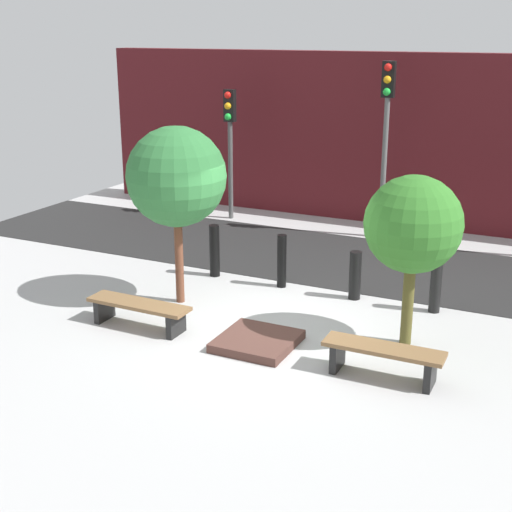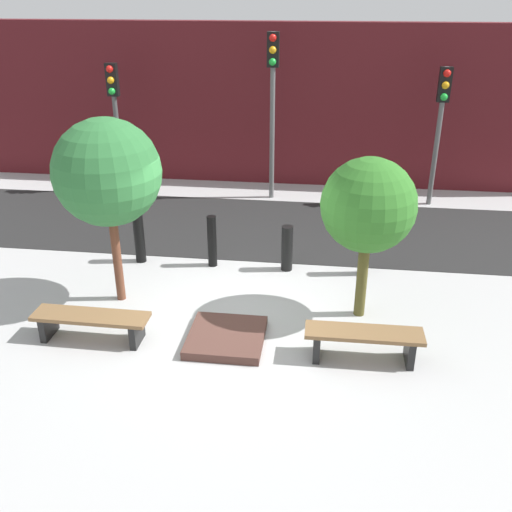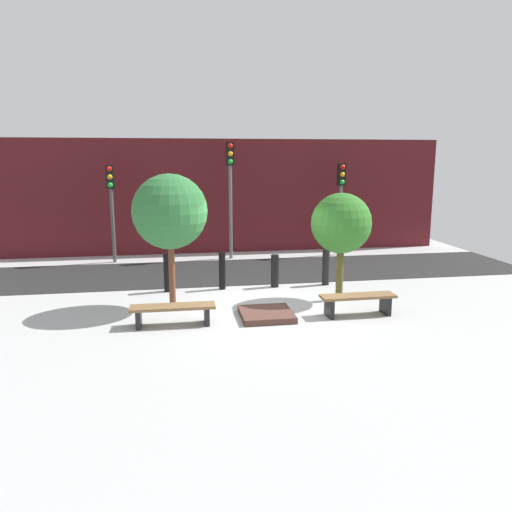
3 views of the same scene
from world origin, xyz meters
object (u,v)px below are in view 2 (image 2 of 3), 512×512
at_px(tree_behind_left_bench, 107,173).
at_px(bollard_far_left, 139,237).
at_px(bollard_left, 212,241).
at_px(planter_bed, 226,337).
at_px(traffic_light_mid_east, 441,112).
at_px(bollard_right, 365,248).
at_px(bench_right, 364,339).
at_px(bench_left, 91,321).
at_px(traffic_light_west, 115,105).
at_px(tree_behind_right_bench, 368,206).
at_px(traffic_light_mid_west, 273,88).
at_px(bollard_center, 287,248).

xyz_separation_m(tree_behind_left_bench, bollard_far_left, (-0.12, 1.49, -1.74)).
bearing_deg(tree_behind_left_bench, bollard_left, 48.46).
height_order(planter_bed, bollard_left, bollard_left).
bearing_deg(traffic_light_mid_east, bollard_right, -113.68).
bearing_deg(planter_bed, bench_right, -5.62).
bearing_deg(bollard_right, bench_left, -146.65).
distance_m(planter_bed, traffic_light_west, 8.01).
distance_m(bench_left, bollard_left, 3.06).
bearing_deg(bench_left, tree_behind_right_bench, 17.93).
height_order(tree_behind_right_bench, bollard_left, tree_behind_right_bench).
bearing_deg(bollard_far_left, traffic_light_mid_west, 62.18).
bearing_deg(planter_bed, traffic_light_west, 120.72).
xyz_separation_m(bench_left, traffic_light_west, (-1.91, 6.83, 1.94)).
height_order(bollard_center, bollard_right, bollard_right).
bearing_deg(bench_left, bollard_far_left, 93.05).
relative_size(bollard_far_left, bollard_left, 1.02).
distance_m(tree_behind_left_bench, traffic_light_mid_west, 5.94).
xyz_separation_m(bollard_far_left, bollard_right, (4.30, 0.00, 0.01)).
height_order(planter_bed, traffic_light_mid_west, traffic_light_mid_west).
height_order(bench_right, traffic_light_mid_east, traffic_light_mid_east).
distance_m(tree_behind_right_bench, traffic_light_mid_east, 5.89).
relative_size(traffic_light_west, traffic_light_mid_east, 0.99).
bearing_deg(traffic_light_west, bollard_right, -33.79).
relative_size(tree_behind_left_bench, traffic_light_west, 0.96).
bearing_deg(tree_behind_right_bench, bollard_far_left, 160.45).
xyz_separation_m(bollard_center, traffic_light_west, (-4.66, 4.08, 1.81)).
distance_m(bollard_far_left, bollard_left, 1.43).
bearing_deg(tree_behind_right_bench, planter_bed, -152.28).
bearing_deg(bollard_right, traffic_light_mid_east, 66.32).
distance_m(bench_right, bollard_far_left, 5.01).
distance_m(bollard_far_left, traffic_light_west, 4.78).
relative_size(tree_behind_right_bench, traffic_light_mid_east, 0.81).
distance_m(bench_left, tree_behind_left_bench, 2.32).
bearing_deg(traffic_light_mid_west, bollard_far_left, -117.82).
bearing_deg(bollard_left, traffic_light_mid_west, 80.03).
distance_m(bollard_far_left, traffic_light_mid_west, 5.11).
bearing_deg(bench_right, bench_left, 179.39).
distance_m(planter_bed, bollard_far_left, 3.37).
distance_m(bench_right, tree_behind_left_bench, 4.67).
relative_size(planter_bed, bollard_center, 1.31).
height_order(bollard_left, bollard_center, bollard_left).
height_order(bollard_far_left, bollard_left, bollard_far_left).
relative_size(bollard_left, traffic_light_mid_east, 0.31).
distance_m(planter_bed, bollard_center, 2.68).
xyz_separation_m(bench_right, traffic_light_mid_west, (-2.03, 6.83, 2.39)).
height_order(bollard_right, traffic_light_mid_west, traffic_light_mid_west).
xyz_separation_m(bollard_left, bollard_right, (2.87, 0.00, 0.02)).
xyz_separation_m(tree_behind_right_bench, traffic_light_mid_east, (1.91, 5.56, 0.38)).
relative_size(bollard_left, bollard_center, 1.14).
bearing_deg(traffic_light_west, bench_right, -48.83).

